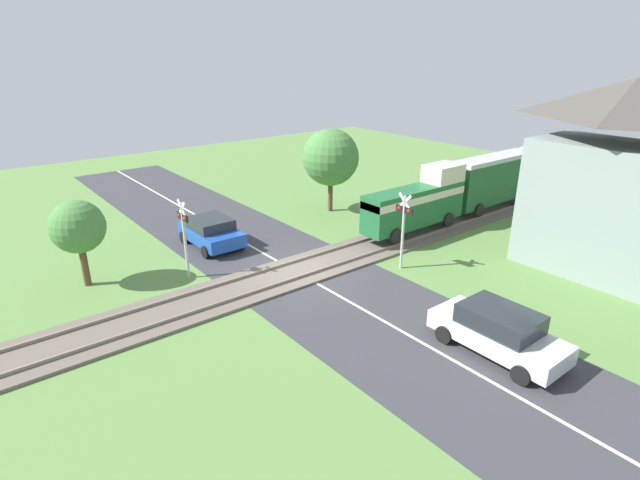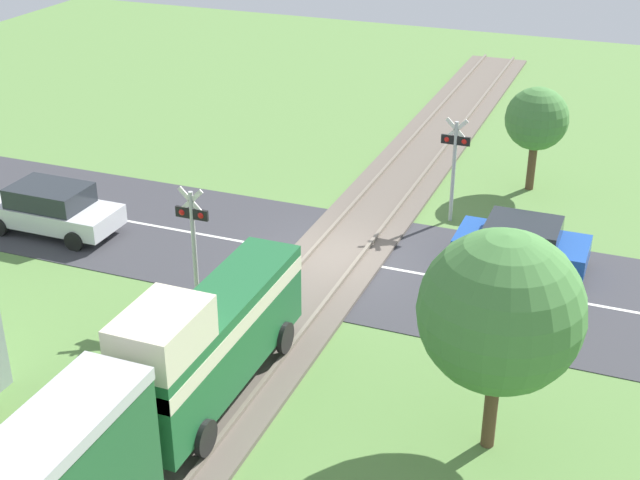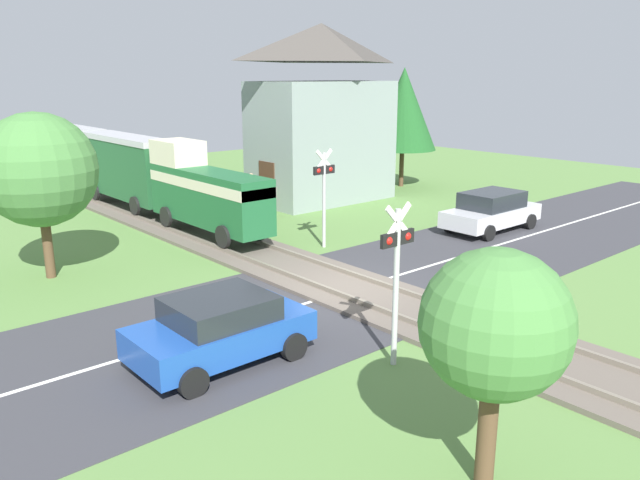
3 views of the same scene
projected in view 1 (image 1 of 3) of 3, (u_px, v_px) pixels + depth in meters
The scene contains 12 objects.
ground_plane at pixel (297, 273), 21.45m from camera, with size 60.00×60.00×0.00m, color #5B8442.
road_surface at pixel (297, 272), 21.45m from camera, with size 48.00×6.40×0.02m.
track_bed at pixel (297, 271), 21.43m from camera, with size 2.80×48.00×0.24m.
train at pixel (495, 179), 29.05m from camera, with size 1.58×19.88×3.18m.
car_near_crossing at pixel (211, 231), 24.05m from camera, with size 3.67×2.03×1.43m.
car_far_side at pixel (498, 331), 15.58m from camera, with size 4.22×1.92×1.51m.
crossing_signal_west_approach at pixel (184, 229), 20.22m from camera, with size 0.90×0.18×3.39m.
crossing_signal_east_approach at pixel (404, 221), 21.12m from camera, with size 0.90×0.18×3.39m.
station_building at pixel (615, 183), 20.20m from camera, with size 6.84×3.93×8.00m.
pedestrian_by_station at pixel (516, 230), 24.28m from camera, with size 0.41×0.41×1.67m.
tree_roadside_hedge at pixel (331, 157), 28.42m from camera, with size 3.25×3.25×4.81m.
tree_beyond_track at pixel (78, 227), 19.45m from camera, with size 2.11×2.11×3.57m.
Camera 1 is at (15.91, -11.31, 9.06)m, focal length 28.00 mm.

